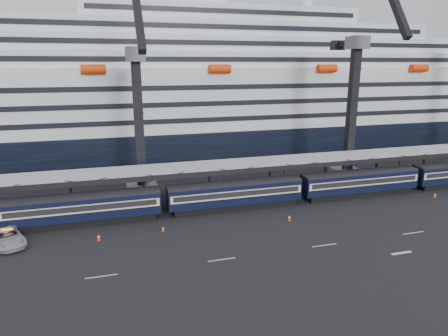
# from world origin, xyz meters

# --- Properties ---
(ground) EXTENTS (260.00, 260.00, 0.00)m
(ground) POSITION_xyz_m (0.00, 0.00, 0.00)
(ground) COLOR black
(ground) RESTS_ON ground
(lane_markings) EXTENTS (111.00, 4.27, 0.02)m
(lane_markings) POSITION_xyz_m (8.15, -5.23, 0.01)
(lane_markings) COLOR beige
(lane_markings) RESTS_ON ground
(train) EXTENTS (133.05, 3.00, 4.05)m
(train) POSITION_xyz_m (-4.65, 10.00, 2.20)
(train) COLOR black
(train) RESTS_ON ground
(canopy) EXTENTS (130.00, 6.25, 5.53)m
(canopy) POSITION_xyz_m (0.00, 14.00, 5.25)
(canopy) COLOR #94979C
(canopy) RESTS_ON ground
(cruise_ship) EXTENTS (214.09, 28.84, 34.00)m
(cruise_ship) POSITION_xyz_m (-1.08, 45.99, 12.34)
(cruise_ship) COLOR black
(cruise_ship) RESTS_ON ground
(crane_dark_near) EXTENTS (4.50, 17.75, 35.08)m
(crane_dark_near) POSITION_xyz_m (-20.00, 18.59, 11.93)
(crane_dark_near) COLOR #515359
(crane_dark_near) RESTS_ON ground
(crane_dark_mid) EXTENTS (4.50, 18.24, 39.64)m
(crane_dark_mid) POSITION_xyz_m (15.00, 17.59, 13.36)
(crane_dark_mid) COLOR #515359
(crane_dark_mid) RESTS_ON ground
(pickup_truck) EXTENTS (5.18, 6.96, 1.76)m
(pickup_truck) POSITION_xyz_m (-36.04, 6.20, 0.88)
(pickup_truck) COLOR #9FA0A6
(pickup_truck) RESTS_ON ground
(traffic_cone_b) EXTENTS (0.34, 0.34, 0.69)m
(traffic_cone_b) POSITION_xyz_m (-18.83, 4.98, 0.34)
(traffic_cone_b) COLOR #F23C07
(traffic_cone_b) RESTS_ON ground
(traffic_cone_c) EXTENTS (0.43, 0.43, 0.86)m
(traffic_cone_c) POSITION_xyz_m (-26.30, 4.48, 0.42)
(traffic_cone_c) COLOR #F23C07
(traffic_cone_c) RESTS_ON ground
(traffic_cone_d) EXTENTS (0.42, 0.42, 0.83)m
(traffic_cone_d) POSITION_xyz_m (-2.64, 3.80, 0.41)
(traffic_cone_d) COLOR #F23C07
(traffic_cone_d) RESTS_ON ground
(traffic_cone_e) EXTENTS (0.40, 0.40, 0.80)m
(traffic_cone_e) POSITION_xyz_m (22.61, 5.98, 0.40)
(traffic_cone_e) COLOR #F23C07
(traffic_cone_e) RESTS_ON ground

